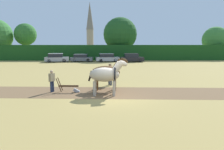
% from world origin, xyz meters
% --- Properties ---
extents(ground_plane, '(240.00, 240.00, 0.00)m').
position_xyz_m(ground_plane, '(0.00, 0.00, 0.00)').
color(ground_plane, '#A88E4C').
extents(plowed_furrow_strip, '(29.80, 5.14, 0.01)m').
position_xyz_m(plowed_furrow_strip, '(-5.06, 1.52, 0.00)').
color(plowed_furrow_strip, brown).
rests_on(plowed_furrow_strip, ground).
extents(hedgerow, '(59.84, 1.48, 3.08)m').
position_xyz_m(hedgerow, '(0.00, 30.50, 1.54)').
color(hedgerow, '#194719').
rests_on(hedgerow, ground).
extents(tree_left, '(4.72, 4.72, 7.66)m').
position_xyz_m(tree_left, '(-18.33, 34.54, 5.27)').
color(tree_left, '#4C3823').
rests_on(tree_left, ground).
extents(tree_center_left, '(7.22, 7.22, 8.94)m').
position_xyz_m(tree_center_left, '(2.20, 33.94, 5.32)').
color(tree_center_left, brown).
rests_on(tree_center_left, ground).
extents(tree_center, '(5.80, 5.80, 7.06)m').
position_xyz_m(tree_center, '(23.47, 34.81, 4.15)').
color(tree_center, '#4C3823').
rests_on(tree_center, ground).
extents(church_spire, '(2.95, 2.95, 19.13)m').
position_xyz_m(church_spire, '(-7.45, 72.88, 10.01)').
color(church_spire, gray).
rests_on(church_spire, ground).
extents(draft_horse_lead_left, '(2.67, 1.09, 2.42)m').
position_xyz_m(draft_horse_lead_left, '(-0.54, 0.53, 1.39)').
color(draft_horse_lead_left, '#B2A38E').
rests_on(draft_horse_lead_left, ground).
extents(draft_horse_lead_right, '(2.80, 1.09, 2.47)m').
position_xyz_m(draft_horse_lead_right, '(-0.46, 2.06, 1.35)').
color(draft_horse_lead_right, '#513319').
rests_on(draft_horse_lead_right, ground).
extents(plow, '(1.66, 0.48, 1.13)m').
position_xyz_m(plow, '(-3.09, 1.42, 0.32)').
color(plow, '#4C331E').
rests_on(plow, ground).
extents(farmer_at_plow, '(0.38, 0.58, 1.56)m').
position_xyz_m(farmer_at_plow, '(-4.40, 1.53, 0.89)').
color(farmer_at_plow, '#28334C').
rests_on(farmer_at_plow, ground).
extents(farmer_beside_team, '(0.50, 0.53, 1.80)m').
position_xyz_m(farmer_beside_team, '(-0.24, 4.01, 1.07)').
color(farmer_beside_team, '#28334C').
rests_on(farmer_beside_team, ground).
extents(parked_car_far_left, '(4.44, 2.31, 1.58)m').
position_xyz_m(parked_car_far_left, '(-9.84, 26.31, 0.75)').
color(parked_car_far_left, '#9E9EA8').
rests_on(parked_car_far_left, ground).
extents(parked_car_left, '(4.08, 1.98, 1.43)m').
position_xyz_m(parked_car_left, '(-5.35, 26.93, 0.69)').
color(parked_car_left, '#565B66').
rests_on(parked_car_left, ground).
extents(parked_car_center_left, '(4.49, 2.35, 1.53)m').
position_xyz_m(parked_car_center_left, '(-0.57, 26.74, 0.73)').
color(parked_car_center_left, '#A8A8B2').
rests_on(parked_car_center_left, ground).
extents(parked_car_center, '(4.27, 2.14, 1.56)m').
position_xyz_m(parked_car_center, '(3.97, 26.21, 0.74)').
color(parked_car_center, black).
rests_on(parked_car_center, ground).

